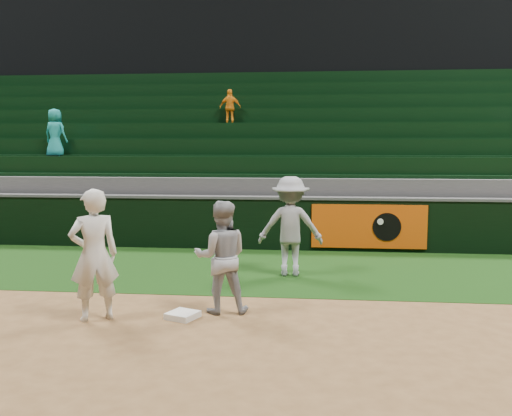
{
  "coord_description": "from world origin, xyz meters",
  "views": [
    {
      "loc": [
        1.78,
        -8.04,
        2.47
      ],
      "look_at": [
        0.7,
        2.3,
        1.3
      ],
      "focal_mm": 40.0,
      "sensor_mm": 36.0,
      "label": 1
    }
  ],
  "objects_px": {
    "first_baseman": "(94,255)",
    "base_coach": "(290,226)",
    "first_base": "(183,315)",
    "baserunner": "(221,257)"
  },
  "relations": [
    {
      "from": "first_base",
      "to": "first_baseman",
      "type": "distance_m",
      "value": 1.51
    },
    {
      "from": "baserunner",
      "to": "first_baseman",
      "type": "bearing_deg",
      "value": 8.3
    },
    {
      "from": "first_base",
      "to": "first_baseman",
      "type": "bearing_deg",
      "value": -170.89
    },
    {
      "from": "base_coach",
      "to": "first_base",
      "type": "bearing_deg",
      "value": 62.09
    },
    {
      "from": "first_baseman",
      "to": "base_coach",
      "type": "relative_size",
      "value": 1.0
    },
    {
      "from": "first_base",
      "to": "baserunner",
      "type": "relative_size",
      "value": 0.23
    },
    {
      "from": "first_baseman",
      "to": "base_coach",
      "type": "distance_m",
      "value": 3.98
    },
    {
      "from": "first_baseman",
      "to": "first_base",
      "type": "bearing_deg",
      "value": 158.02
    },
    {
      "from": "first_base",
      "to": "base_coach",
      "type": "xyz_separation_m",
      "value": [
        1.4,
        2.81,
        0.9
      ]
    },
    {
      "from": "first_baseman",
      "to": "base_coach",
      "type": "height_order",
      "value": "base_coach"
    }
  ]
}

